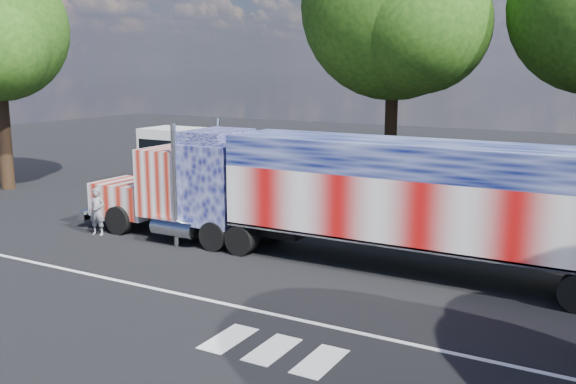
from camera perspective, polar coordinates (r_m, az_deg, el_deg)
The scene contains 6 objects.
ground at distance 20.63m, azimuth -4.13°, elevation -6.59°, with size 100.00×100.00×0.00m, color black.
lane_markings at distance 16.79m, azimuth -6.40°, elevation -10.82°, with size 30.00×2.67×0.01m.
semi_truck at distance 20.52m, azimuth 6.04°, elevation -0.26°, with size 20.38×3.22×4.34m.
coach_bus at distance 31.40m, azimuth -4.49°, elevation 2.59°, with size 10.85×2.53×3.16m.
woman at distance 25.13m, azimuth -16.62°, elevation -1.67°, with size 0.66×0.43×1.81m, color slate.
tree_n_mid at distance 36.69m, azimuth 9.68°, elevation 15.92°, with size 10.74×10.23×14.62m.
Camera 1 is at (10.92, -16.34, 6.25)m, focal length 40.00 mm.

